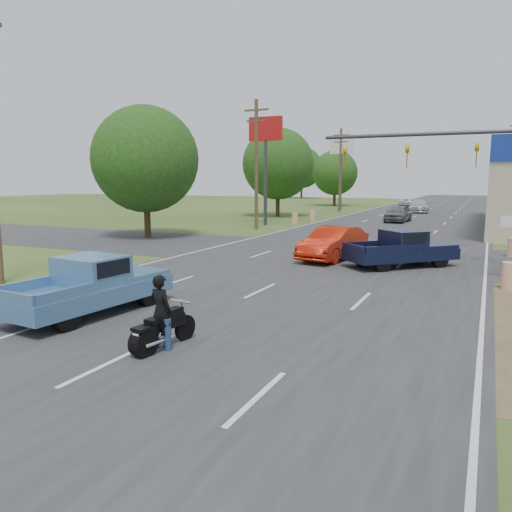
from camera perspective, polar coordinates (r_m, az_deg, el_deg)
The scene contains 24 objects.
ground at distance 11.24m, azimuth -17.12°, elevation -12.04°, with size 200.00×200.00×0.00m, color #30491D.
main_road at distance 48.41m, azimuth 16.49°, elevation 3.73°, with size 15.00×180.00×0.02m, color #2D2D30.
cross_road at distance 26.98m, azimuth 9.37°, elevation 0.28°, with size 120.00×10.00×0.02m, color #2D2D30.
utility_pole_5 at distance 39.45m, azimuth 0.04°, elevation 10.75°, with size 2.00×0.28×10.00m.
utility_pole_6 at distance 62.02m, azimuth 9.60°, elevation 9.89°, with size 2.00×0.28×10.00m.
tree_0 at distance 34.91m, azimuth -12.53°, elevation 10.73°, with size 7.14×7.14×8.84m.
tree_1 at distance 53.87m, azimuth 2.52°, elevation 10.47°, with size 7.56×7.56×9.36m.
tree_2 at distance 76.76m, azimuth 9.02°, elevation 9.38°, with size 6.72×6.72×8.32m.
tree_4 at distance 103.52m, azimuth -12.05°, elevation 10.13°, with size 9.24×9.24×11.44m.
tree_6 at distance 109.27m, azimuth 5.25°, elevation 10.03°, with size 8.82×8.82×10.92m.
barrel_0 at distance 20.03m, azimuth 27.03°, elevation -2.06°, with size 0.56×0.56×1.00m, color orange.
barrel_2 at distance 44.70m, azimuth 4.47°, elevation 4.31°, with size 0.56×0.56×1.00m, color orange.
barrel_3 at distance 48.36m, azimuth 6.48°, elevation 4.61°, with size 0.56×0.56×1.00m, color orange.
pole_sign_left_near at distance 43.60m, azimuth 1.10°, elevation 12.99°, with size 3.00×0.35×9.20m.
pole_sign_left_far at distance 66.20m, azimuth 9.74°, elevation 11.41°, with size 3.00×0.35×9.20m.
signal_mast at distance 24.77m, azimuth 22.27°, elevation 10.14°, with size 9.12×0.40×7.00m.
red_convertible at distance 24.84m, azimuth 8.84°, elevation 1.42°, with size 1.70×4.88×1.61m, color #AF1B08.
motorcycle at distance 11.84m, azimuth -10.93°, elevation -8.40°, with size 0.69×2.04×1.04m.
rider at distance 11.76m, azimuth -10.83°, elevation -6.59°, with size 0.61×0.40×1.68m, color black.
blue_pickup at distance 15.48m, azimuth -18.14°, elevation -3.10°, with size 2.42×5.28×1.70m.
navy_pickup at distance 23.50m, azimuth 16.46°, elevation 0.84°, with size 4.91×4.92×1.67m.
distant_car_grey at distance 48.43m, azimuth 15.95°, elevation 4.69°, with size 1.88×4.67×1.59m, color slate.
distant_car_silver at distance 63.44m, azimuth 18.17°, elevation 5.45°, with size 2.20×5.42×1.57m, color silver.
distant_car_white at distance 77.92m, azimuth 16.86°, elevation 5.90°, with size 1.98×4.29×1.19m, color white.
Camera 1 is at (7.18, -7.72, 3.91)m, focal length 35.00 mm.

